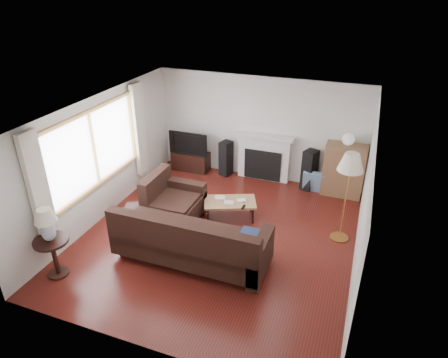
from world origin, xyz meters
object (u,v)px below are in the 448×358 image
(floor_lamp, at_px, (345,198))
(side_table, at_px, (55,257))
(tv_stand, at_px, (191,161))
(coffee_table, at_px, (230,209))
(bookshelf, at_px, (344,170))
(sectional_sofa, at_px, (192,237))

(floor_lamp, relative_size, side_table, 2.53)
(tv_stand, height_order, coffee_table, tv_stand)
(bookshelf, relative_size, coffee_table, 1.17)
(tv_stand, distance_m, side_table, 4.48)
(bookshelf, bearing_deg, sectional_sofa, -123.75)
(sectional_sofa, distance_m, side_table, 2.28)
(tv_stand, distance_m, bookshelf, 3.77)
(sectional_sofa, bearing_deg, coffee_table, 83.29)
(floor_lamp, distance_m, side_table, 5.14)
(floor_lamp, bearing_deg, side_table, -148.15)
(floor_lamp, bearing_deg, sectional_sofa, -146.94)
(sectional_sofa, distance_m, floor_lamp, 2.87)
(tv_stand, relative_size, floor_lamp, 0.53)
(tv_stand, bearing_deg, bookshelf, 0.15)
(bookshelf, relative_size, side_table, 1.73)
(tv_stand, distance_m, coffee_table, 2.50)
(coffee_table, distance_m, floor_lamp, 2.31)
(bookshelf, bearing_deg, side_table, -133.11)
(side_table, bearing_deg, sectional_sofa, 30.33)
(tv_stand, relative_size, coffee_table, 0.90)
(bookshelf, xyz_separation_m, sectional_sofa, (-2.22, -3.32, -0.14))
(sectional_sofa, bearing_deg, bookshelf, 56.25)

